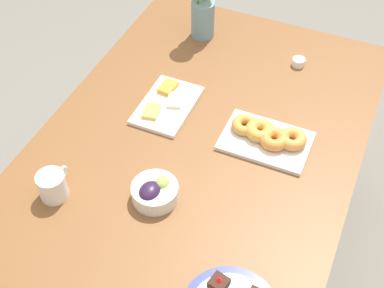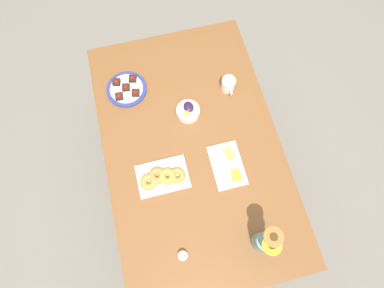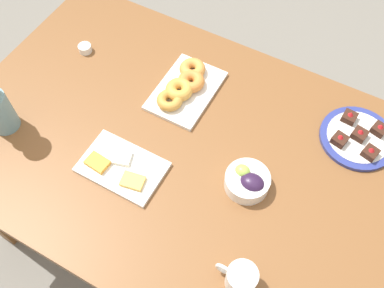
{
  "view_description": "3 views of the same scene",
  "coord_description": "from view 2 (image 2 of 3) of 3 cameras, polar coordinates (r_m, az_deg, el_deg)",
  "views": [
    {
      "loc": [
        -1.03,
        -0.45,
        1.99
      ],
      "look_at": [
        0.0,
        0.0,
        0.78
      ],
      "focal_mm": 50.0,
      "sensor_mm": 36.0,
      "label": 1
    },
    {
      "loc": [
        0.53,
        -0.13,
        2.36
      ],
      "look_at": [
        0.0,
        0.0,
        0.78
      ],
      "focal_mm": 28.0,
      "sensor_mm": 36.0,
      "label": 2
    },
    {
      "loc": [
        -0.34,
        0.61,
        1.92
      ],
      "look_at": [
        0.0,
        0.0,
        0.78
      ],
      "focal_mm": 40.0,
      "sensor_mm": 36.0,
      "label": 3
    }
  ],
  "objects": [
    {
      "name": "coffee_mug",
      "position": [
        1.84,
        6.93,
        11.21
      ],
      "size": [
        0.12,
        0.08,
        0.09
      ],
      "color": "white",
      "rests_on": "dining_table"
    },
    {
      "name": "grape_bowl",
      "position": [
        1.76,
        -0.75,
        6.28
      ],
      "size": [
        0.14,
        0.14,
        0.07
      ],
      "color": "white",
      "rests_on": "dining_table"
    },
    {
      "name": "ground_plane",
      "position": [
        2.43,
        -0.0,
        -6.03
      ],
      "size": [
        6.0,
        6.0,
        0.0
      ],
      "primitive_type": "plane",
      "color": "slate"
    },
    {
      "name": "dining_table",
      "position": [
        1.79,
        -0.0,
        -1.31
      ],
      "size": [
        1.6,
        1.0,
        0.74
      ],
      "color": "brown",
      "rests_on": "ground_plane"
    },
    {
      "name": "flower_vase",
      "position": [
        1.57,
        13.47,
        -17.64
      ],
      "size": [
        0.12,
        0.1,
        0.26
      ],
      "color": "#6B939E",
      "rests_on": "dining_table"
    },
    {
      "name": "dessert_plate",
      "position": [
        1.89,
        -12.36,
        10.23
      ],
      "size": [
        0.24,
        0.24,
        0.05
      ],
      "color": "navy",
      "rests_on": "dining_table"
    },
    {
      "name": "jam_cup_honey",
      "position": [
        1.61,
        -1.77,
        -20.49
      ],
      "size": [
        0.05,
        0.05,
        0.03
      ],
      "color": "white",
      "rests_on": "dining_table"
    },
    {
      "name": "cheese_platter",
      "position": [
        1.68,
        6.83,
        -4.15
      ],
      "size": [
        0.26,
        0.17,
        0.03
      ],
      "color": "white",
      "rests_on": "dining_table"
    },
    {
      "name": "croissant_platter",
      "position": [
        1.65,
        -5.66,
        -6.28
      ],
      "size": [
        0.19,
        0.28,
        0.05
      ],
      "color": "white",
      "rests_on": "dining_table"
    }
  ]
}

